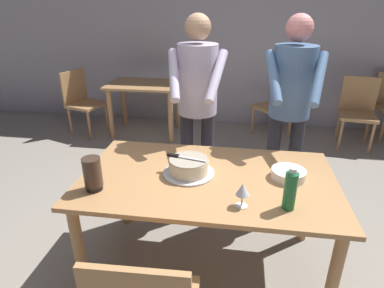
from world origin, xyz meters
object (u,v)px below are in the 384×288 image
(plate_stack, at_px, (288,174))
(hurricane_lamp, at_px, (93,174))
(wine_glass_near, at_px, (243,190))
(person_standing_beside, at_px, (290,101))
(background_table, at_px, (145,95))
(background_chair_3, at_px, (277,102))
(main_dining_table, at_px, (207,190))
(background_chair_0, at_px, (82,100))
(person_cutting_cake, at_px, (197,98))
(water_bottle, at_px, (290,190))
(background_chair_1, at_px, (358,110))
(cake_on_platter, at_px, (189,167))
(cake_knife, at_px, (178,156))

(plate_stack, relative_size, hurricane_lamp, 1.05)
(wine_glass_near, relative_size, person_standing_beside, 0.08)
(background_table, relative_size, background_chair_3, 1.11)
(main_dining_table, xyz_separation_m, background_chair_0, (-2.05, 2.38, -0.16))
(main_dining_table, height_order, person_standing_beside, person_standing_beside)
(person_cutting_cake, bearing_deg, water_bottle, -56.74)
(background_table, bearing_deg, background_chair_1, 0.17)
(hurricane_lamp, distance_m, background_table, 2.79)
(background_chair_1, distance_m, background_chair_3, 1.03)
(wine_glass_near, bearing_deg, plate_stack, 50.46)
(cake_on_platter, relative_size, wine_glass_near, 2.36)
(person_cutting_cake, distance_m, person_standing_beside, 0.74)
(water_bottle, xyz_separation_m, background_chair_1, (1.25, 2.77, -0.37))
(cake_knife, distance_m, background_chair_3, 2.82)
(wine_glass_near, bearing_deg, cake_knife, 141.43)
(water_bottle, bearing_deg, background_chair_1, 65.73)
(background_chair_1, bearing_deg, plate_stack, -116.43)
(wine_glass_near, distance_m, background_table, 3.11)
(hurricane_lamp, xyz_separation_m, background_chair_3, (1.37, 2.93, -0.37))
(hurricane_lamp, distance_m, person_standing_beside, 1.59)
(cake_knife, height_order, hurricane_lamp, hurricane_lamp)
(background_table, distance_m, background_chair_1, 2.87)
(main_dining_table, relative_size, person_standing_beside, 0.96)
(hurricane_lamp, height_order, background_chair_3, hurricane_lamp)
(wine_glass_near, bearing_deg, main_dining_table, 126.27)
(cake_knife, relative_size, background_chair_1, 0.30)
(background_table, xyz_separation_m, background_chair_3, (1.86, 0.20, -0.09))
(wine_glass_near, bearing_deg, background_chair_1, 61.68)
(cake_on_platter, height_order, background_table, cake_on_platter)
(person_cutting_cake, bearing_deg, cake_on_platter, -87.07)
(cake_knife, distance_m, water_bottle, 0.74)
(wine_glass_near, height_order, hurricane_lamp, hurricane_lamp)
(background_chair_3, bearing_deg, hurricane_lamp, -115.10)
(main_dining_table, xyz_separation_m, background_chair_3, (0.71, 2.68, -0.16))
(background_chair_0, bearing_deg, water_bottle, -46.49)
(cake_knife, distance_m, background_chair_0, 3.01)
(main_dining_table, distance_m, wine_glass_near, 0.42)
(background_chair_1, bearing_deg, wine_glass_near, -118.32)
(main_dining_table, bearing_deg, water_bottle, -30.89)
(water_bottle, xyz_separation_m, hurricane_lamp, (-1.14, 0.03, -0.01))
(person_cutting_cake, relative_size, background_chair_1, 1.91)
(water_bottle, distance_m, person_standing_beside, 1.03)
(person_standing_beside, bearing_deg, water_bottle, -95.71)
(person_standing_beside, bearing_deg, main_dining_table, -128.63)
(hurricane_lamp, xyz_separation_m, background_table, (-0.49, 2.74, -0.28))
(background_table, height_order, background_chair_1, background_chair_1)
(person_standing_beside, xyz_separation_m, background_chair_3, (0.14, 1.96, -0.58))
(hurricane_lamp, bearing_deg, background_table, 100.05)
(person_cutting_cake, height_order, person_standing_beside, same)
(wine_glass_near, height_order, background_chair_0, background_chair_0)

